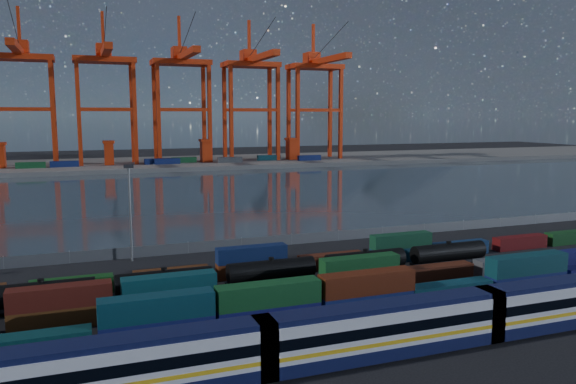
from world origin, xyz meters
name	(u,v)px	position (x,y,z in m)	size (l,w,h in m)	color
ground	(359,286)	(0.00, 0.00, 0.00)	(700.00, 700.00, 0.00)	black
harbor_water	(207,193)	(0.00, 105.00, 0.01)	(700.00, 700.00, 0.00)	#313E48
far_quay	(161,164)	(0.00, 210.00, 1.00)	(700.00, 70.00, 2.00)	#514F4C
distant_mountains	(113,44)	(63.02, 1600.00, 220.29)	(2470.00, 1100.00, 520.00)	#1E2630
passenger_train	(385,330)	(-9.08, -23.02, 2.96)	(79.85, 3.44, 5.90)	silver
container_row_south	(331,301)	(-9.52, -10.82, 2.19)	(140.45, 2.53, 5.39)	#494C4F
container_row_mid	(300,284)	(-10.19, -2.30, 1.93)	(140.46, 2.37, 5.04)	#484A4E
container_row_north	(265,265)	(-11.21, 10.09, 1.56)	(140.39, 2.24, 4.77)	navy
tanker_string	(164,282)	(-27.50, 4.73, 2.09)	(106.56, 2.91, 4.17)	black
waterfront_fence	(292,239)	(0.00, 28.00, 1.00)	(160.12, 0.12, 2.20)	#595B5E
yard_light_mast	(130,208)	(-30.00, 26.00, 9.30)	(1.60, 0.40, 16.60)	slate
gantry_cranes	(144,74)	(-7.50, 203.09, 44.05)	(202.64, 53.06, 71.86)	red
quay_containers	(141,162)	(-11.00, 195.46, 3.30)	(172.58, 10.99, 2.60)	navy
straddle_carriers	(158,151)	(-2.50, 200.00, 7.82)	(140.00, 7.00, 11.10)	red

